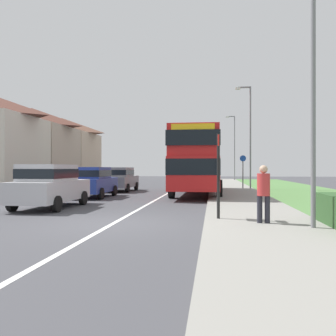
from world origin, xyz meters
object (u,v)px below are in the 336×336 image
street_lamp_near (309,59)px  bus_stop_sign (218,170)px  double_decker_bus (198,159)px  street_lamp_mid (249,131)px  street_lamp_far (234,144)px  parked_car_grey (119,178)px  cycle_route_sign (243,170)px  parked_car_silver (50,184)px  parked_car_blue (93,181)px  pedestrian_at_stop (264,191)px

street_lamp_near → bus_stop_sign: bearing=148.7°
street_lamp_near → double_decker_bus: bearing=104.7°
street_lamp_mid → street_lamp_far: 19.54m
street_lamp_mid → street_lamp_near: bearing=-90.8°
parked_car_grey → cycle_route_sign: 8.86m
bus_stop_sign → street_lamp_far: street_lamp_far is taller
cycle_route_sign → street_lamp_mid: size_ratio=0.33×
street_lamp_near → street_lamp_mid: street_lamp_mid is taller
parked_car_grey → street_lamp_mid: size_ratio=0.57×
parked_car_grey → bus_stop_sign: size_ratio=1.66×
parked_car_silver → bus_stop_sign: size_ratio=1.66×
parked_car_grey → street_lamp_mid: 9.99m
street_lamp_mid → street_lamp_far: street_lamp_far is taller
street_lamp_near → street_lamp_far: 36.92m
bus_stop_sign → double_decker_bus: bearing=95.5°
double_decker_bus → bus_stop_sign: 11.25m
parked_car_blue → street_lamp_far: street_lamp_far is taller
cycle_route_sign → street_lamp_far: street_lamp_far is taller
parked_car_grey → parked_car_silver: bearing=-90.3°
double_decker_bus → parked_car_blue: (-5.57, -3.01, -1.24)m
pedestrian_at_stop → parked_car_blue: bearing=131.4°
street_lamp_mid → parked_car_silver: bearing=-124.7°
pedestrian_at_stop → street_lamp_near: street_lamp_near is taller
parked_car_grey → street_lamp_far: street_lamp_far is taller
double_decker_bus → pedestrian_at_stop: size_ratio=6.46×
street_lamp_mid → pedestrian_at_stop: bearing=-94.3°
street_lamp_mid → street_lamp_far: (0.02, 19.54, 0.35)m
double_decker_bus → street_lamp_near: bearing=-75.3°
pedestrian_at_stop → street_lamp_near: (1.01, -0.61, 3.32)m
parked_car_blue → street_lamp_mid: 12.50m
double_decker_bus → parked_car_blue: double_decker_bus is taller
parked_car_grey → pedestrian_at_stop: size_ratio=2.59×
parked_car_blue → pedestrian_at_stop: bearing=-48.6°
parked_car_blue → parked_car_grey: size_ratio=0.92×
bus_stop_sign → cycle_route_sign: (1.98, 15.68, -0.11)m
double_decker_bus → street_lamp_mid: (3.52, 4.86, 2.18)m
cycle_route_sign → pedestrian_at_stop: bearing=-92.8°
parked_car_grey → bus_stop_sign: bearing=-63.9°
double_decker_bus → street_lamp_near: 13.12m
pedestrian_at_stop → cycle_route_sign: 16.43m
street_lamp_mid → double_decker_bus: bearing=-125.9°
cycle_route_sign → street_lamp_near: (0.22, -17.02, 2.86)m
bus_stop_sign → pedestrian_at_stop: bearing=-31.4°
street_lamp_mid → cycle_route_sign: bearing=-142.4°
parked_car_blue → street_lamp_mid: bearing=40.9°
street_lamp_near → street_lamp_mid: 17.38m
parked_car_blue → bus_stop_sign: 10.55m
parked_car_blue → parked_car_grey: parked_car_blue is taller
parked_car_silver → parked_car_grey: size_ratio=0.99×
parked_car_silver → street_lamp_far: bearing=74.5°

